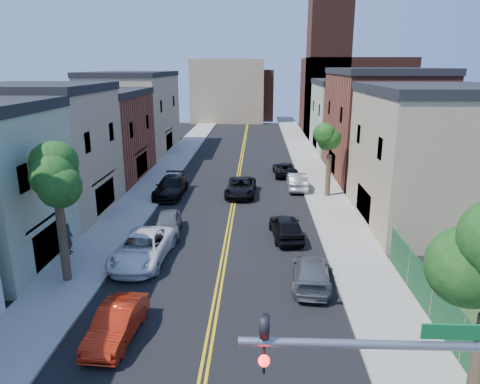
# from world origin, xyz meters

# --- Properties ---
(sidewalk_left) EXTENTS (3.20, 100.00, 0.15)m
(sidewalk_left) POSITION_xyz_m (-7.90, 40.00, 0.07)
(sidewalk_left) COLOR gray
(sidewalk_left) RESTS_ON ground
(sidewalk_right) EXTENTS (3.20, 100.00, 0.15)m
(sidewalk_right) POSITION_xyz_m (7.90, 40.00, 0.07)
(sidewalk_right) COLOR gray
(sidewalk_right) RESTS_ON ground
(curb_left) EXTENTS (0.30, 100.00, 0.15)m
(curb_left) POSITION_xyz_m (-6.15, 40.00, 0.07)
(curb_left) COLOR gray
(curb_left) RESTS_ON ground
(curb_right) EXTENTS (0.30, 100.00, 0.15)m
(curb_right) POSITION_xyz_m (6.15, 40.00, 0.07)
(curb_right) COLOR gray
(curb_right) RESTS_ON ground
(bldg_left_tan_near) EXTENTS (9.00, 10.00, 9.00)m
(bldg_left_tan_near) POSITION_xyz_m (-14.00, 25.00, 4.50)
(bldg_left_tan_near) COLOR #998466
(bldg_left_tan_near) RESTS_ON ground
(bldg_left_brick) EXTENTS (9.00, 12.00, 8.00)m
(bldg_left_brick) POSITION_xyz_m (-14.00, 36.00, 4.00)
(bldg_left_brick) COLOR brown
(bldg_left_brick) RESTS_ON ground
(bldg_left_tan_far) EXTENTS (9.00, 16.00, 9.50)m
(bldg_left_tan_far) POSITION_xyz_m (-14.00, 50.00, 4.75)
(bldg_left_tan_far) COLOR #998466
(bldg_left_tan_far) RESTS_ON ground
(bldg_right_tan) EXTENTS (9.00, 12.00, 9.00)m
(bldg_right_tan) POSITION_xyz_m (14.00, 24.00, 4.50)
(bldg_right_tan) COLOR #998466
(bldg_right_tan) RESTS_ON ground
(bldg_right_brick) EXTENTS (9.00, 14.00, 10.00)m
(bldg_right_brick) POSITION_xyz_m (14.00, 38.00, 5.00)
(bldg_right_brick) COLOR brown
(bldg_right_brick) RESTS_ON ground
(bldg_right_palegrn) EXTENTS (9.00, 12.00, 8.50)m
(bldg_right_palegrn) POSITION_xyz_m (14.00, 52.00, 4.25)
(bldg_right_palegrn) COLOR gray
(bldg_right_palegrn) RESTS_ON ground
(church) EXTENTS (16.20, 14.20, 22.60)m
(church) POSITION_xyz_m (16.33, 67.07, 7.24)
(church) COLOR #4C2319
(church) RESTS_ON ground
(backdrop_left) EXTENTS (14.00, 8.00, 12.00)m
(backdrop_left) POSITION_xyz_m (-4.00, 82.00, 6.00)
(backdrop_left) COLOR #998466
(backdrop_left) RESTS_ON ground
(backdrop_center) EXTENTS (10.00, 8.00, 10.00)m
(backdrop_center) POSITION_xyz_m (0.00, 86.00, 5.00)
(backdrop_center) COLOR brown
(backdrop_center) RESTS_ON ground
(fence_right) EXTENTS (0.04, 15.00, 1.90)m
(fence_right) POSITION_xyz_m (9.50, 9.50, 1.10)
(fence_right) COLOR #143F1E
(fence_right) RESTS_ON sidewalk_right
(tree_left_mid) EXTENTS (5.20, 5.20, 9.29)m
(tree_left_mid) POSITION_xyz_m (-7.88, 14.01, 6.58)
(tree_left_mid) COLOR #3E2F1F
(tree_left_mid) RESTS_ON sidewalk_left
(tree_right_far) EXTENTS (4.40, 4.40, 8.03)m
(tree_right_far) POSITION_xyz_m (7.92, 30.01, 5.76)
(tree_right_far) COLOR #3E2F1F
(tree_right_far) RESTS_ON sidewalk_right
(red_sedan) EXTENTS (1.74, 4.30, 1.39)m
(red_sedan) POSITION_xyz_m (-3.80, 9.23, 0.69)
(red_sedan) COLOR #B0200B
(red_sedan) RESTS_ON ground
(white_pickup) EXTENTS (3.00, 6.02, 1.64)m
(white_pickup) POSITION_xyz_m (-4.61, 16.60, 0.82)
(white_pickup) COLOR white
(white_pickup) RESTS_ON ground
(grey_car_left) EXTENTS (2.23, 4.47, 1.46)m
(grey_car_left) POSITION_xyz_m (-4.00, 20.97, 0.73)
(grey_car_left) COLOR #515358
(grey_car_left) RESTS_ON ground
(black_car_left) EXTENTS (2.47, 5.73, 1.64)m
(black_car_left) POSITION_xyz_m (-5.50, 29.81, 0.82)
(black_car_left) COLOR black
(black_car_left) RESTS_ON ground
(grey_car_right) EXTENTS (2.32, 4.80, 1.35)m
(grey_car_right) POSITION_xyz_m (4.69, 14.18, 0.67)
(grey_car_right) COLOR #525459
(grey_car_right) RESTS_ON ground
(black_car_right) EXTENTS (2.33, 4.76, 1.56)m
(black_car_right) POSITION_xyz_m (3.82, 20.50, 0.78)
(black_car_right) COLOR black
(black_car_right) RESTS_ON ground
(silver_car_right) EXTENTS (1.63, 4.68, 1.54)m
(silver_car_right) POSITION_xyz_m (5.50, 32.34, 0.77)
(silver_car_right) COLOR #9A9EA1
(silver_car_right) RESTS_ON ground
(dark_car_right_far) EXTENTS (2.47, 4.94, 1.34)m
(dark_car_right_far) POSITION_xyz_m (4.73, 37.58, 0.67)
(dark_car_right_far) COLOR black
(dark_car_right_far) RESTS_ON ground
(black_suv_lane) EXTENTS (2.66, 5.42, 1.48)m
(black_suv_lane) POSITION_xyz_m (0.50, 30.23, 0.74)
(black_suv_lane) COLOR black
(black_suv_lane) RESTS_ON ground
(pedestrian_left) EXTENTS (0.53, 0.73, 1.86)m
(pedestrian_left) POSITION_xyz_m (-9.10, 17.24, 1.08)
(pedestrian_left) COLOR #25242B
(pedestrian_left) RESTS_ON sidewalk_left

